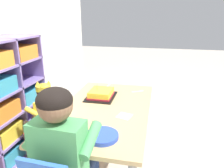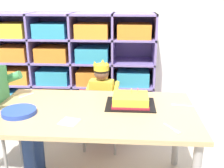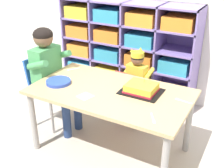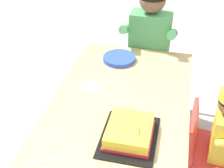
{
  "view_description": "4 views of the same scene",
  "coord_description": "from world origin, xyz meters",
  "px_view_note": "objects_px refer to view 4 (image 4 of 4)",
  "views": [
    {
      "loc": [
        -1.74,
        -0.45,
        1.44
      ],
      "look_at": [
        0.18,
        -0.03,
        0.81
      ],
      "focal_mm": 34.77,
      "sensor_mm": 36.0,
      "label": 1
    },
    {
      "loc": [
        0.24,
        -1.7,
        1.38
      ],
      "look_at": [
        0.12,
        -0.02,
        0.83
      ],
      "focal_mm": 43.16,
      "sensor_mm": 36.0,
      "label": 2
    },
    {
      "loc": [
        1.08,
        -1.94,
        1.75
      ],
      "look_at": [
        0.07,
        -0.1,
        0.75
      ],
      "focal_mm": 45.5,
      "sensor_mm": 36.0,
      "label": 3
    },
    {
      "loc": [
        1.37,
        0.27,
        1.73
      ],
      "look_at": [
        0.07,
        -0.03,
        0.82
      ],
      "focal_mm": 49.94,
      "sensor_mm": 36.0,
      "label": 4
    }
  ],
  "objects_px": {
    "activity_table": "(119,114)",
    "birthday_cake_on_tray": "(129,133)",
    "paper_plate_stack": "(119,58)",
    "fork_beside_plate_stack": "(169,59)",
    "fork_scattered_mid_table": "(42,163)",
    "adult_helper_seated": "(148,43)",
    "classroom_chair_blue": "(207,149)",
    "classroom_chair_adult_side": "(149,60)"
  },
  "relations": [
    {
      "from": "classroom_chair_blue",
      "to": "paper_plate_stack",
      "type": "relative_size",
      "value": 2.76
    },
    {
      "from": "activity_table",
      "to": "adult_helper_seated",
      "type": "xyz_separation_m",
      "value": [
        -0.72,
        0.07,
        0.11
      ]
    },
    {
      "from": "activity_table",
      "to": "birthday_cake_on_tray",
      "type": "bearing_deg",
      "value": 22.52
    },
    {
      "from": "classroom_chair_blue",
      "to": "birthday_cake_on_tray",
      "type": "bearing_deg",
      "value": 127.88
    },
    {
      "from": "classroom_chair_adult_side",
      "to": "birthday_cake_on_tray",
      "type": "height_order",
      "value": "classroom_chair_adult_side"
    },
    {
      "from": "adult_helper_seated",
      "to": "birthday_cake_on_tray",
      "type": "xyz_separation_m",
      "value": [
        0.97,
        0.03,
        -0.01
      ]
    },
    {
      "from": "paper_plate_stack",
      "to": "birthday_cake_on_tray",
      "type": "bearing_deg",
      "value": 15.58
    },
    {
      "from": "activity_table",
      "to": "adult_helper_seated",
      "type": "relative_size",
      "value": 1.29
    },
    {
      "from": "birthday_cake_on_tray",
      "to": "fork_scattered_mid_table",
      "type": "height_order",
      "value": "birthday_cake_on_tray"
    },
    {
      "from": "adult_helper_seated",
      "to": "birthday_cake_on_tray",
      "type": "distance_m",
      "value": 0.97
    },
    {
      "from": "classroom_chair_blue",
      "to": "fork_beside_plate_stack",
      "type": "bearing_deg",
      "value": 33.68
    },
    {
      "from": "paper_plate_stack",
      "to": "fork_scattered_mid_table",
      "type": "bearing_deg",
      "value": -8.64
    },
    {
      "from": "adult_helper_seated",
      "to": "classroom_chair_adult_side",
      "type": "bearing_deg",
      "value": 90.0
    },
    {
      "from": "classroom_chair_blue",
      "to": "birthday_cake_on_tray",
      "type": "height_order",
      "value": "birthday_cake_on_tray"
    },
    {
      "from": "activity_table",
      "to": "fork_beside_plate_stack",
      "type": "xyz_separation_m",
      "value": [
        -0.58,
        0.23,
        0.07
      ]
    },
    {
      "from": "activity_table",
      "to": "paper_plate_stack",
      "type": "relative_size",
      "value": 6.18
    },
    {
      "from": "classroom_chair_blue",
      "to": "adult_helper_seated",
      "type": "height_order",
      "value": "adult_helper_seated"
    },
    {
      "from": "activity_table",
      "to": "birthday_cake_on_tray",
      "type": "relative_size",
      "value": 3.99
    },
    {
      "from": "activity_table",
      "to": "classroom_chair_adult_side",
      "type": "xyz_separation_m",
      "value": [
        -0.84,
        0.07,
        -0.09
      ]
    },
    {
      "from": "activity_table",
      "to": "birthday_cake_on_tray",
      "type": "xyz_separation_m",
      "value": [
        0.25,
        0.1,
        0.1
      ]
    },
    {
      "from": "activity_table",
      "to": "classroom_chair_adult_side",
      "type": "height_order",
      "value": "classroom_chair_adult_side"
    },
    {
      "from": "classroom_chair_blue",
      "to": "adult_helper_seated",
      "type": "xyz_separation_m",
      "value": [
        -0.7,
        -0.46,
        0.29
      ]
    },
    {
      "from": "adult_helper_seated",
      "to": "fork_beside_plate_stack",
      "type": "height_order",
      "value": "adult_helper_seated"
    },
    {
      "from": "fork_scattered_mid_table",
      "to": "adult_helper_seated",
      "type": "bearing_deg",
      "value": 43.61
    },
    {
      "from": "fork_scattered_mid_table",
      "to": "birthday_cake_on_tray",
      "type": "bearing_deg",
      "value": 3.45
    },
    {
      "from": "classroom_chair_adult_side",
      "to": "paper_plate_stack",
      "type": "bearing_deg",
      "value": -114.18
    },
    {
      "from": "adult_helper_seated",
      "to": "fork_beside_plate_stack",
      "type": "bearing_deg",
      "value": -37.21
    },
    {
      "from": "adult_helper_seated",
      "to": "fork_scattered_mid_table",
      "type": "distance_m",
      "value": 1.26
    },
    {
      "from": "activity_table",
      "to": "adult_helper_seated",
      "type": "height_order",
      "value": "adult_helper_seated"
    },
    {
      "from": "adult_helper_seated",
      "to": "fork_scattered_mid_table",
      "type": "bearing_deg",
      "value": -101.81
    },
    {
      "from": "paper_plate_stack",
      "to": "fork_beside_plate_stack",
      "type": "bearing_deg",
      "value": 104.4
    },
    {
      "from": "activity_table",
      "to": "classroom_chair_adult_side",
      "type": "bearing_deg",
      "value": 174.96
    },
    {
      "from": "fork_beside_plate_stack",
      "to": "paper_plate_stack",
      "type": "bearing_deg",
      "value": -131.76
    },
    {
      "from": "classroom_chair_blue",
      "to": "fork_scattered_mid_table",
      "type": "height_order",
      "value": "fork_scattered_mid_table"
    },
    {
      "from": "classroom_chair_adult_side",
      "to": "adult_helper_seated",
      "type": "distance_m",
      "value": 0.24
    },
    {
      "from": "adult_helper_seated",
      "to": "birthday_cake_on_tray",
      "type": "bearing_deg",
      "value": -84.93
    },
    {
      "from": "activity_table",
      "to": "classroom_chair_blue",
      "type": "relative_size",
      "value": 2.24
    },
    {
      "from": "activity_table",
      "to": "classroom_chair_blue",
      "type": "bearing_deg",
      "value": 91.92
    },
    {
      "from": "classroom_chair_adult_side",
      "to": "fork_beside_plate_stack",
      "type": "distance_m",
      "value": 0.35
    },
    {
      "from": "activity_table",
      "to": "paper_plate_stack",
      "type": "xyz_separation_m",
      "value": [
        -0.49,
        -0.1,
        0.09
      ]
    },
    {
      "from": "classroom_chair_adult_side",
      "to": "paper_plate_stack",
      "type": "height_order",
      "value": "classroom_chair_adult_side"
    },
    {
      "from": "classroom_chair_blue",
      "to": "paper_plate_stack",
      "type": "xyz_separation_m",
      "value": [
        -0.47,
        -0.63,
        0.27
      ]
    }
  ]
}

